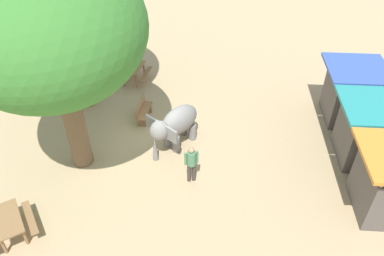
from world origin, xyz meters
name	(u,v)px	position (x,y,z in m)	size (l,w,h in m)	color
ground_plane	(156,142)	(0.00, 0.00, 0.00)	(60.00, 60.00, 0.00)	tan
elephant	(175,124)	(0.10, 0.84, 1.08)	(2.31, 2.20, 1.69)	slate
person_handler	(191,162)	(2.03, 1.62, 0.95)	(0.32, 0.49, 1.62)	#3F3833
shade_tree_secondary	(52,30)	(1.30, -2.67, 5.49)	(6.41, 5.88, 7.80)	brown
wooden_bench	(143,110)	(-1.55, -0.78, 0.47)	(1.43, 0.53, 0.88)	olive
picnic_table_near	(8,223)	(4.79, -3.97, 0.59)	(2.07, 2.07, 0.78)	olive
picnic_table_far	(134,70)	(-4.70, -1.75, 0.59)	(1.70, 1.69, 0.78)	olive
market_stall_blue	(350,96)	(-2.31, 8.17, 1.14)	(2.50, 2.50, 2.52)	#59514C
market_stall_teal	(367,134)	(0.29, 8.17, 1.14)	(2.50, 2.50, 2.52)	#59514C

